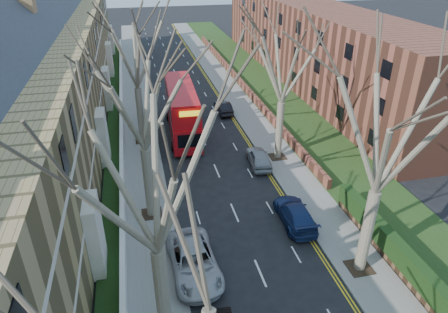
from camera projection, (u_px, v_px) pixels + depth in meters
pavement_left at (136, 102)px, 47.53m from camera, size 3.00×102.00×0.12m
pavement_right at (233, 94)px, 49.91m from camera, size 3.00×102.00×0.12m
terrace_left at (48, 82)px, 36.56m from camera, size 9.70×78.00×13.60m
flats_right at (310, 43)px, 53.29m from camera, size 13.97×54.00×10.00m
front_wall_left at (122, 125)px, 40.07m from camera, size 0.30×78.00×1.00m
grass_verge_right at (268, 91)px, 50.76m from camera, size 6.00×102.00×0.06m
tree_left_mid at (149, 164)px, 14.77m from camera, size 10.50×10.50×14.71m
tree_left_far at (139, 88)px, 23.51m from camera, size 10.15×10.15×14.22m
tree_left_dist at (132, 40)px, 33.66m from camera, size 10.50×10.50×14.71m
tree_right_mid at (391, 117)px, 18.75m from camera, size 10.50×10.50×14.71m
tree_right_far at (285, 53)px, 30.92m from camera, size 10.15×10.15×14.22m
double_decker_bus at (182, 111)px, 38.84m from camera, size 3.19×11.33×4.69m
car_left_far at (194, 261)px, 22.74m from camera, size 2.86×5.75×1.57m
car_right_near at (295, 214)px, 26.87m from camera, size 2.16×4.88×1.39m
car_right_mid at (259, 158)px, 33.86m from camera, size 2.05×4.31×1.42m
car_right_far at (223, 108)px, 44.30m from camera, size 1.45×3.98×1.30m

